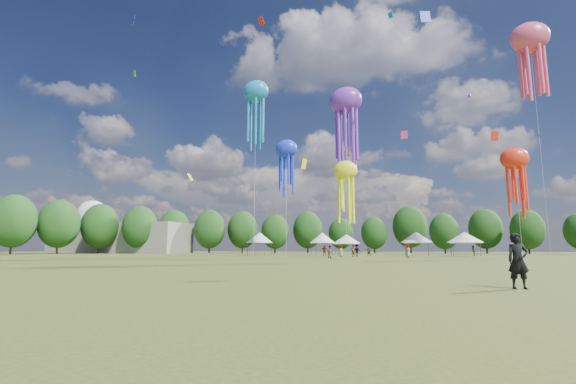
% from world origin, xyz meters
% --- Properties ---
extents(ground, '(300.00, 300.00, 0.00)m').
position_xyz_m(ground, '(0.00, 0.00, 0.00)').
color(ground, '#384416').
rests_on(ground, ground).
extents(observer_main, '(0.69, 0.53, 1.68)m').
position_xyz_m(observer_main, '(9.48, -2.51, 0.84)').
color(observer_main, black).
rests_on(observer_main, ground).
extents(spectator_near, '(0.95, 0.87, 1.57)m').
position_xyz_m(spectator_near, '(-3.91, 32.43, 0.79)').
color(spectator_near, gray).
rests_on(spectator_near, ground).
extents(spectators_far, '(24.93, 17.66, 1.88)m').
position_xyz_m(spectators_far, '(0.29, 46.88, 0.89)').
color(spectators_far, gray).
rests_on(spectators_far, ground).
extents(festival_tents, '(41.05, 11.94, 4.29)m').
position_xyz_m(festival_tents, '(-2.18, 54.66, 3.13)').
color(festival_tents, '#47474C').
rests_on(festival_tents, ground).
extents(show_kites, '(42.52, 12.69, 32.09)m').
position_xyz_m(show_kites, '(2.57, 40.32, 21.12)').
color(show_kites, '#1A31ED').
rests_on(show_kites, ground).
extents(small_kites, '(79.55, 60.65, 44.17)m').
position_xyz_m(small_kites, '(0.25, 41.60, 30.27)').
color(small_kites, '#1A31ED').
rests_on(small_kites, ground).
extents(treeline, '(201.57, 95.24, 13.43)m').
position_xyz_m(treeline, '(-3.87, 62.51, 6.54)').
color(treeline, '#38281C').
rests_on(treeline, ground).
extents(hangar, '(40.00, 12.00, 8.00)m').
position_xyz_m(hangar, '(-72.00, 72.00, 4.00)').
color(hangar, gray).
rests_on(hangar, ground).
extents(radome, '(9.00, 9.00, 16.00)m').
position_xyz_m(radome, '(-88.00, 78.00, 9.99)').
color(radome, white).
rests_on(radome, ground).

